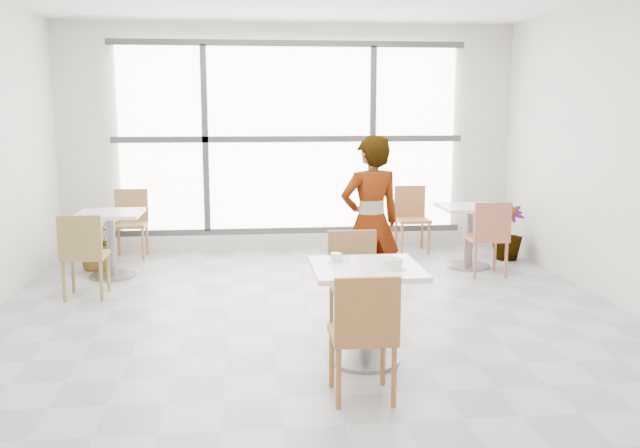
{
  "coord_description": "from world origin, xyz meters",
  "views": [
    {
      "loc": [
        -0.57,
        -5.63,
        1.92
      ],
      "look_at": [
        0.0,
        -0.3,
        1.0
      ],
      "focal_mm": 38.49,
      "sensor_mm": 36.0,
      "label": 1
    }
  ],
  "objects": [
    {
      "name": "bg_chair_right_far",
      "position": [
        1.61,
        3.26,
        0.5
      ],
      "size": [
        0.42,
        0.42,
        0.87
      ],
      "color": "#9D643C",
      "rests_on": "ground"
    },
    {
      "name": "person",
      "position": [
        0.59,
        0.71,
        0.83
      ],
      "size": [
        0.68,
        0.53,
        1.66
      ],
      "primitive_type": "imported",
      "rotation": [
        0.0,
        0.0,
        3.38
      ],
      "color": "black",
      "rests_on": "ground"
    },
    {
      "name": "wall_front",
      "position": [
        0.0,
        -3.5,
        1.5
      ],
      "size": [
        6.0,
        0.0,
        6.0
      ],
      "primitive_type": "plane",
      "rotation": [
        -1.57,
        0.0,
        0.0
      ],
      "color": "silver",
      "rests_on": "ground"
    },
    {
      "name": "plant_left",
      "position": [
        -2.35,
        2.64,
        0.36
      ],
      "size": [
        0.78,
        0.71,
        0.73
      ],
      "primitive_type": "imported",
      "rotation": [
        0.0,
        0.0,
        0.25
      ],
      "color": "#477333",
      "rests_on": "ground"
    },
    {
      "name": "window",
      "position": [
        0.0,
        3.44,
        1.5
      ],
      "size": [
        4.6,
        0.07,
        2.52
      ],
      "color": "white",
      "rests_on": "ground"
    },
    {
      "name": "wall_back",
      "position": [
        0.0,
        3.5,
        1.5
      ],
      "size": [
        6.0,
        0.0,
        6.0
      ],
      "primitive_type": "plane",
      "rotation": [
        1.57,
        0.0,
        0.0
      ],
      "color": "silver",
      "rests_on": "ground"
    },
    {
      "name": "floor",
      "position": [
        0.0,
        0.0,
        0.0
      ],
      "size": [
        7.0,
        7.0,
        0.0
      ],
      "primitive_type": "plane",
      "color": "#9E9EA5",
      "rests_on": "ground"
    },
    {
      "name": "main_table",
      "position": [
        0.3,
        -0.73,
        0.52
      ],
      "size": [
        0.8,
        0.8,
        0.75
      ],
      "color": "white",
      "rests_on": "ground"
    },
    {
      "name": "plant_right",
      "position": [
        2.7,
        2.62,
        0.36
      ],
      "size": [
        0.4,
        0.4,
        0.72
      ],
      "primitive_type": "imported",
      "rotation": [
        0.0,
        0.0,
        0.0
      ],
      "color": "#4E7E3B",
      "rests_on": "ground"
    },
    {
      "name": "bg_chair_right_near",
      "position": [
        2.15,
        1.76,
        0.5
      ],
      "size": [
        0.42,
        0.42,
        0.87
      ],
      "rotation": [
        0.0,
        0.0,
        3.14
      ],
      "color": "#A45E46",
      "rests_on": "ground"
    },
    {
      "name": "oatmeal_bowl",
      "position": [
        0.47,
        -0.83,
        0.79
      ],
      "size": [
        0.21,
        0.21,
        0.09
      ],
      "color": "white",
      "rests_on": "main_table"
    },
    {
      "name": "chair_far",
      "position": [
        0.32,
        -0.0,
        0.5
      ],
      "size": [
        0.42,
        0.42,
        0.87
      ],
      "color": "olive",
      "rests_on": "ground"
    },
    {
      "name": "coffee_cup",
      "position": [
        0.1,
        -0.56,
        0.78
      ],
      "size": [
        0.16,
        0.13,
        0.07
      ],
      "color": "white",
      "rests_on": "main_table"
    },
    {
      "name": "bg_chair_left_near",
      "position": [
        -2.21,
        1.29,
        0.5
      ],
      "size": [
        0.42,
        0.42,
        0.87
      ],
      "rotation": [
        0.0,
        0.0,
        3.14
      ],
      "color": "olive",
      "rests_on": "ground"
    },
    {
      "name": "bg_table_right",
      "position": [
        2.08,
        2.24,
        0.49
      ],
      "size": [
        0.7,
        0.7,
        0.75
      ],
      "color": "silver",
      "rests_on": "ground"
    },
    {
      "name": "chair_near",
      "position": [
        0.17,
        -1.43,
        0.5
      ],
      "size": [
        0.42,
        0.42,
        0.87
      ],
      "rotation": [
        0.0,
        0.0,
        3.14
      ],
      "color": "#9F6634",
      "rests_on": "ground"
    },
    {
      "name": "bg_table_left",
      "position": [
        -2.11,
        2.2,
        0.49
      ],
      "size": [
        0.7,
        0.7,
        0.75
      ],
      "color": "silver",
      "rests_on": "ground"
    },
    {
      "name": "bg_chair_left_far",
      "position": [
        -2.07,
        3.28,
        0.5
      ],
      "size": [
        0.42,
        0.42,
        0.87
      ],
      "color": "#9D7247",
      "rests_on": "ground"
    }
  ]
}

